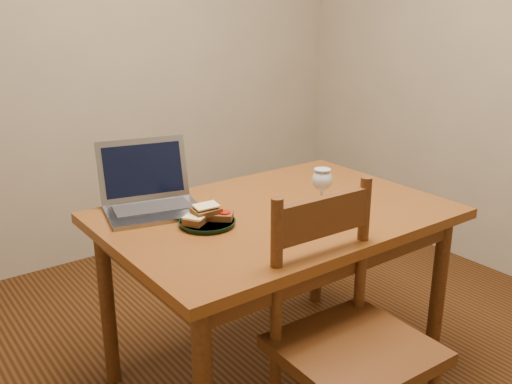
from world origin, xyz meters
TOP-DOWN VIEW (x-y plane):
  - floor at (0.00, 0.00)m, footprint 3.20×3.20m
  - back_wall at (0.00, 1.61)m, footprint 3.20×0.02m
  - table at (-0.06, 0.00)m, footprint 1.30×0.90m
  - chair at (-0.19, -0.53)m, footprint 0.47×0.45m
  - plate at (-0.36, 0.03)m, footprint 0.21×0.21m
  - sandwich_cheese at (-0.39, 0.04)m, footprint 0.13×0.12m
  - sandwich_tomato at (-0.32, 0.02)m, footprint 0.12×0.12m
  - sandwich_top at (-0.36, 0.04)m, footprint 0.11×0.06m
  - milk_glass at (0.11, -0.06)m, footprint 0.08×0.08m
  - laptop at (-0.44, 0.33)m, footprint 0.42×0.40m

SIDE VIEW (x-z plane):
  - floor at x=0.00m, z-range -0.02..0.00m
  - chair at x=-0.19m, z-range 0.28..0.77m
  - table at x=-0.06m, z-range 0.28..1.02m
  - plate at x=-0.36m, z-range 0.74..0.76m
  - sandwich_tomato at x=-0.32m, z-range 0.76..0.79m
  - sandwich_cheese at x=-0.39m, z-range 0.76..0.79m
  - sandwich_top at x=-0.36m, z-range 0.78..0.81m
  - laptop at x=-0.44m, z-range 0.68..0.94m
  - milk_glass at x=0.11m, z-range 0.74..0.90m
  - back_wall at x=0.00m, z-range 0.00..2.60m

